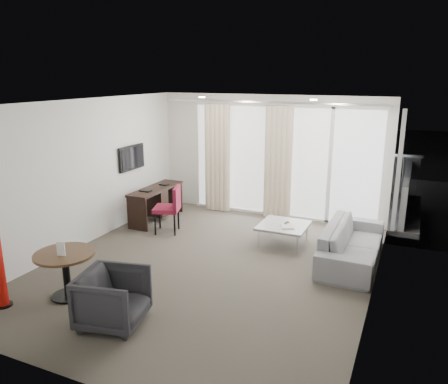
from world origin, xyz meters
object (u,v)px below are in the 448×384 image
at_px(coffee_table, 283,234).
at_px(rattan_chair_b, 344,190).
at_px(desk_chair, 167,209).
at_px(tub_armchair, 113,298).
at_px(sofa, 352,243).
at_px(desk, 156,204).
at_px(rattan_chair_a, 322,189).
at_px(round_table, 66,275).

bearing_deg(coffee_table, rattan_chair_b, 78.01).
xyz_separation_m(desk_chair, tub_armchair, (1.12, -3.10, -0.11)).
bearing_deg(sofa, tub_armchair, 142.74).
xyz_separation_m(desk, coffee_table, (2.86, -0.25, -0.16)).
relative_size(tub_armchair, rattan_chair_a, 0.94).
bearing_deg(rattan_chair_a, round_table, -122.18).
xyz_separation_m(tub_armchair, rattan_chair_a, (1.29, 6.08, 0.06)).
relative_size(coffee_table, rattan_chair_a, 1.04).
distance_m(desk_chair, coffee_table, 2.31).
bearing_deg(desk, round_table, -78.53).
height_order(round_table, coffee_table, round_table).
bearing_deg(rattan_chair_b, rattan_chair_a, -170.78).
xyz_separation_m(coffee_table, rattan_chair_a, (0.13, 2.68, 0.22)).
height_order(desk, rattan_chair_a, rattan_chair_a).
bearing_deg(tub_armchair, rattan_chair_a, -23.94).
relative_size(sofa, rattan_chair_b, 2.78).
relative_size(rattan_chair_a, rattan_chair_b, 1.07).
bearing_deg(desk_chair, tub_armchair, -88.69).
bearing_deg(coffee_table, desk, 175.04).
bearing_deg(round_table, tub_armchair, -16.38).
height_order(desk_chair, round_table, desk_chair).
xyz_separation_m(coffee_table, rattan_chair_b, (0.61, 2.88, 0.19)).
xyz_separation_m(sofa, rattan_chair_a, (-1.12, 2.92, 0.10)).
bearing_deg(desk_chair, desk, 118.69).
bearing_deg(sofa, rattan_chair_b, 11.42).
xyz_separation_m(coffee_table, sofa, (1.24, -0.24, 0.12)).
distance_m(desk_chair, tub_armchair, 3.30).
bearing_deg(desk, sofa, -6.83).
xyz_separation_m(desk_chair, sofa, (3.52, 0.05, -0.15)).
relative_size(round_table, rattan_chair_b, 1.07).
bearing_deg(tub_armchair, rattan_chair_b, -27.73).
bearing_deg(round_table, desk_chair, 91.86).
xyz_separation_m(desk, rattan_chair_b, (3.47, 2.64, 0.03)).
xyz_separation_m(round_table, rattan_chair_b, (2.79, 5.98, 0.06)).
bearing_deg(round_table, coffee_table, 54.84).
xyz_separation_m(tub_armchair, sofa, (2.40, 3.16, -0.04)).
bearing_deg(round_table, sofa, 39.81).
relative_size(coffee_table, rattan_chair_b, 1.11).
distance_m(desk, tub_armchair, 4.03).
relative_size(desk_chair, tub_armchair, 1.21).
relative_size(tub_armchair, coffee_table, 0.90).
distance_m(desk, round_table, 3.41).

